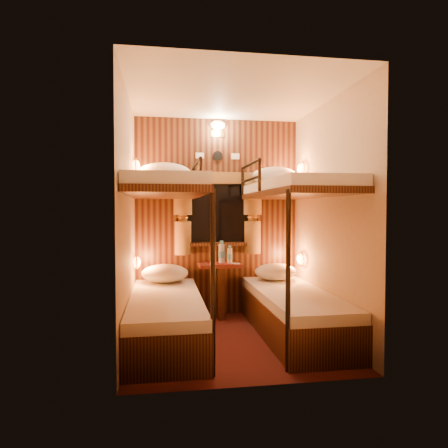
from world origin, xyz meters
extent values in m
plane|color=#3D1810|center=(0.00, 0.00, 0.00)|extent=(2.10, 2.10, 0.00)
plane|color=silver|center=(0.00, 0.00, 2.40)|extent=(2.10, 2.10, 0.00)
plane|color=#C6B293|center=(0.00, 1.05, 1.20)|extent=(2.40, 0.00, 2.40)
plane|color=#C6B293|center=(0.00, -1.05, 1.20)|extent=(2.40, 0.00, 2.40)
plane|color=#C6B293|center=(-1.00, 0.00, 1.20)|extent=(0.00, 2.40, 2.40)
plane|color=#C6B293|center=(1.00, 0.00, 1.20)|extent=(0.00, 2.40, 2.40)
cube|color=black|center=(0.00, 1.04, 1.20)|extent=(2.00, 0.03, 2.40)
cube|color=black|center=(-0.65, 0.07, 0.17)|extent=(0.70, 1.90, 0.35)
cube|color=white|center=(-0.65, 0.07, 0.40)|extent=(0.68, 1.88, 0.10)
cube|color=black|center=(-0.65, 0.07, 1.45)|extent=(0.70, 1.90, 0.06)
cube|color=white|center=(-0.65, 0.07, 1.53)|extent=(0.68, 1.88, 0.10)
cylinder|color=black|center=(-0.30, -0.83, 0.72)|extent=(0.04, 0.04, 1.45)
cylinder|color=black|center=(-0.30, 0.95, 1.64)|extent=(0.04, 0.04, 0.32)
cylinder|color=black|center=(-0.30, 0.10, 1.64)|extent=(0.04, 0.04, 0.32)
cylinder|color=black|center=(-0.30, 0.53, 1.80)|extent=(0.04, 0.85, 0.04)
cylinder|color=black|center=(-0.30, 0.53, 1.63)|extent=(0.03, 0.85, 0.03)
cube|color=black|center=(0.65, 0.07, 0.17)|extent=(0.70, 1.90, 0.35)
cube|color=white|center=(0.65, 0.07, 0.40)|extent=(0.68, 1.88, 0.10)
cube|color=black|center=(0.65, 0.07, 1.45)|extent=(0.70, 1.90, 0.06)
cube|color=white|center=(0.65, 0.07, 1.53)|extent=(0.68, 1.88, 0.10)
cylinder|color=black|center=(0.30, -0.83, 0.72)|extent=(0.04, 0.04, 1.45)
cylinder|color=black|center=(0.30, 0.95, 1.64)|extent=(0.04, 0.04, 0.32)
cylinder|color=black|center=(0.30, 0.10, 1.64)|extent=(0.04, 0.04, 0.32)
cylinder|color=black|center=(0.30, 0.53, 1.80)|extent=(0.04, 0.85, 0.04)
cylinder|color=black|center=(0.30, 0.53, 1.63)|extent=(0.03, 0.85, 0.03)
cube|color=black|center=(0.00, 1.02, 1.25)|extent=(0.98, 0.02, 0.78)
cube|color=black|center=(0.00, 1.01, 1.25)|extent=(0.90, 0.01, 0.70)
cube|color=black|center=(0.00, 0.97, 0.87)|extent=(1.00, 0.12, 0.04)
cube|color=olive|center=(0.00, 0.98, 1.68)|extent=(1.10, 0.06, 0.14)
cylinder|color=olive|center=(-0.43, 0.97, 1.43)|extent=(0.22, 0.22, 0.40)
cylinder|color=olive|center=(-0.43, 0.97, 1.20)|extent=(0.11, 0.11, 0.12)
cylinder|color=olive|center=(-0.43, 0.97, 0.95)|extent=(0.20, 0.20, 0.40)
torus|color=#BC8737|center=(-0.43, 0.97, 1.20)|extent=(0.14, 0.14, 0.02)
cylinder|color=olive|center=(0.43, 0.97, 1.43)|extent=(0.22, 0.22, 0.40)
cylinder|color=olive|center=(0.43, 0.97, 1.20)|extent=(0.11, 0.11, 0.12)
cylinder|color=olive|center=(0.43, 0.97, 0.95)|extent=(0.20, 0.20, 0.40)
torus|color=#BC8737|center=(0.43, 0.97, 1.20)|extent=(0.14, 0.14, 0.02)
cylinder|color=black|center=(0.00, 1.02, 1.95)|extent=(0.12, 0.02, 0.12)
cube|color=silver|center=(-0.22, 1.02, 1.95)|extent=(0.10, 0.01, 0.07)
cube|color=silver|center=(0.22, 1.02, 1.95)|extent=(0.10, 0.01, 0.07)
cube|color=#BC8737|center=(0.00, 1.02, 2.22)|extent=(0.18, 0.01, 0.08)
ellipsoid|color=#FFCC8C|center=(0.00, 1.00, 2.32)|extent=(0.18, 0.09, 0.11)
ellipsoid|color=orange|center=(-0.96, 0.70, 0.70)|extent=(0.08, 0.20, 0.13)
torus|color=#BC8737|center=(-0.96, 0.70, 0.70)|extent=(0.02, 0.17, 0.17)
ellipsoid|color=orange|center=(-0.96, 0.70, 1.78)|extent=(0.08, 0.20, 0.13)
torus|color=#BC8737|center=(-0.96, 0.70, 1.78)|extent=(0.02, 0.17, 0.17)
ellipsoid|color=orange|center=(0.96, 0.70, 0.70)|extent=(0.08, 0.20, 0.13)
torus|color=#BC8737|center=(0.96, 0.70, 0.70)|extent=(0.02, 0.17, 0.17)
ellipsoid|color=orange|center=(0.96, 0.70, 1.78)|extent=(0.08, 0.20, 0.13)
torus|color=#BC8737|center=(0.96, 0.70, 1.78)|extent=(0.02, 0.17, 0.17)
cube|color=#551713|center=(0.00, 0.85, 0.63)|extent=(0.50, 0.34, 0.04)
cube|color=black|center=(0.00, 0.85, 0.30)|extent=(0.08, 0.30, 0.61)
cube|color=maroon|center=(0.00, 0.85, 0.65)|extent=(0.30, 0.34, 0.01)
cylinder|color=#99BFE5|center=(0.02, 0.86, 0.76)|extent=(0.07, 0.07, 0.23)
cylinder|color=#4590CF|center=(0.02, 0.86, 0.75)|extent=(0.08, 0.08, 0.08)
cylinder|color=#4590CF|center=(0.02, 0.86, 0.90)|extent=(0.04, 0.04, 0.03)
cylinder|color=#99BFE5|center=(0.12, 0.81, 0.74)|extent=(0.06, 0.06, 0.18)
cylinder|color=#4590CF|center=(0.12, 0.81, 0.73)|extent=(0.06, 0.06, 0.06)
cylinder|color=#4590CF|center=(0.12, 0.81, 0.85)|extent=(0.03, 0.03, 0.03)
cube|color=silver|center=(0.18, 0.77, 0.65)|extent=(0.11, 0.09, 0.01)
cube|color=silver|center=(0.11, 0.82, 0.65)|extent=(0.08, 0.08, 0.00)
ellipsoid|color=silver|center=(-0.65, 0.75, 0.56)|extent=(0.53, 0.38, 0.21)
ellipsoid|color=silver|center=(0.65, 0.71, 0.56)|extent=(0.50, 0.36, 0.20)
ellipsoid|color=silver|center=(-0.65, 0.83, 1.71)|extent=(0.63, 0.45, 0.25)
ellipsoid|color=silver|center=(0.65, 0.77, 1.69)|extent=(0.54, 0.39, 0.21)
camera|label=1|loc=(-0.69, -3.85, 1.29)|focal=32.00mm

